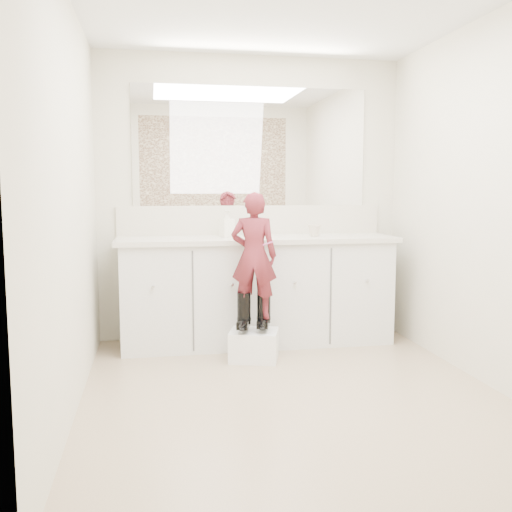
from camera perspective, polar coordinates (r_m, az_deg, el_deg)
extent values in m
plane|color=#998364|center=(3.70, 3.64, -13.57)|extent=(3.00, 3.00, 0.00)
plane|color=beige|center=(4.94, -0.48, 5.77)|extent=(2.60, 0.00, 2.60)
plane|color=beige|center=(2.05, 14.11, 4.24)|extent=(2.60, 0.00, 2.60)
plane|color=beige|center=(3.40, -18.09, 5.01)|extent=(0.00, 3.00, 3.00)
plane|color=beige|center=(3.99, 22.28, 5.05)|extent=(0.00, 3.00, 3.00)
cube|color=silver|center=(4.74, 0.10, -3.68)|extent=(2.20, 0.55, 0.85)
cube|color=beige|center=(4.67, 0.13, 1.66)|extent=(2.28, 0.58, 0.04)
cube|color=beige|center=(4.93, -0.45, 3.62)|extent=(2.28, 0.03, 0.25)
cube|color=white|center=(4.94, -0.46, 10.88)|extent=(2.00, 0.02, 1.00)
cube|color=#472819|center=(2.09, 14.36, 16.68)|extent=(2.00, 0.01, 1.20)
cylinder|color=silver|center=(4.83, -0.23, 2.66)|extent=(0.08, 0.08, 0.10)
imported|color=beige|center=(4.76, 5.86, 2.57)|extent=(0.11, 0.11, 0.10)
imported|color=white|center=(4.71, -2.94, 3.27)|extent=(0.13, 0.13, 0.22)
cube|color=white|center=(4.34, -0.21, -8.91)|extent=(0.42, 0.38, 0.23)
imported|color=#AC353E|center=(4.21, -0.22, 0.05)|extent=(0.39, 0.31, 0.94)
cylinder|color=#DB559E|center=(4.18, 0.81, 1.13)|extent=(0.13, 0.05, 0.06)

